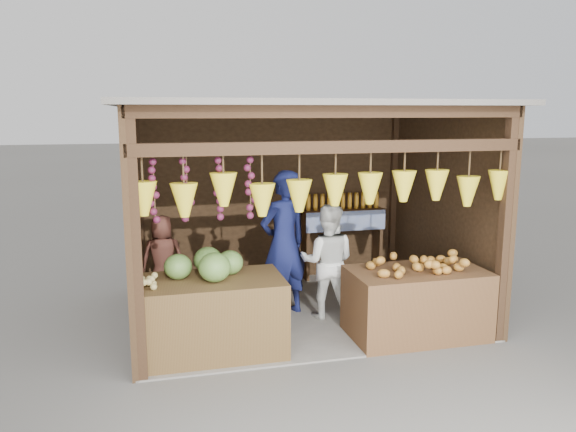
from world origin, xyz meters
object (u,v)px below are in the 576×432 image
Objects in this scene: counter_left at (211,317)px; woman_standing at (328,262)px; counter_right at (416,303)px; man_standing at (284,244)px; vendor_seated at (163,258)px.

counter_left is 1.06× the size of woman_standing.
woman_standing is (-0.80, 0.80, 0.33)m from counter_right.
woman_standing reaches higher than counter_left.
counter_left is at bearing 47.29° from woman_standing.
counter_right is 1.74m from man_standing.
vendor_seated is at bearing 13.60° from woman_standing.
counter_left is at bearing 118.42° from vendor_seated.
man_standing is (1.02, 0.94, 0.51)m from counter_left.
counter_right is 1.47× the size of vendor_seated.
vendor_seated is at bearing 158.63° from counter_right.
man_standing is 1.77× the size of vendor_seated.
woman_standing is 1.99m from vendor_seated.
woman_standing is at bearing 135.01° from counter_right.
vendor_seated is at bearing -25.09° from man_standing.
vendor_seated is (-0.45, 1.01, 0.40)m from counter_left.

